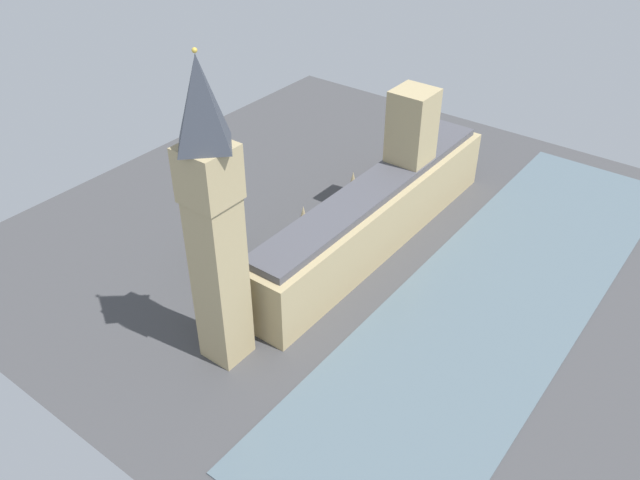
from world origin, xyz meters
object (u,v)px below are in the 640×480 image
at_px(car_silver_leading, 314,233).
at_px(pedestrian_by_river_gate, 396,185).
at_px(street_lamp_far_end, 238,233).
at_px(double_decker_bus_opposite_hall, 391,172).
at_px(plane_tree_trailing, 213,237).
at_px(car_black_corner, 245,283).
at_px(plane_tree_near_tower, 218,236).
at_px(clock_tower, 213,218).
at_px(car_yellow_cab_under_trees, 366,195).
at_px(parliament_building, 379,206).
at_px(car_blue_kerbside, 267,263).

distance_m(car_silver_leading, pedestrian_by_river_gate, 31.15).
xyz_separation_m(pedestrian_by_river_gate, street_lamp_far_end, (14.08, 45.26, 3.75)).
height_order(double_decker_bus_opposite_hall, plane_tree_trailing, plane_tree_trailing).
xyz_separation_m(car_black_corner, plane_tree_near_tower, (10.09, -2.95, 6.25)).
height_order(clock_tower, car_yellow_cab_under_trees, clock_tower).
relative_size(double_decker_bus_opposite_hall, car_silver_leading, 2.18).
height_order(plane_tree_near_tower, street_lamp_far_end, plane_tree_near_tower).
height_order(parliament_building, pedestrian_by_river_gate, parliament_building).
distance_m(pedestrian_by_river_gate, plane_tree_near_tower, 53.78).
relative_size(clock_tower, plane_tree_trailing, 6.02).
distance_m(plane_tree_near_tower, street_lamp_far_end, 6.83).
height_order(double_decker_bus_opposite_hall, plane_tree_near_tower, plane_tree_near_tower).
xyz_separation_m(pedestrian_by_river_gate, plane_tree_trailing, (14.54, 52.41, 6.45)).
relative_size(double_decker_bus_opposite_hall, pedestrian_by_river_gate, 6.57).
bearing_deg(pedestrian_by_river_gate, car_black_corner, 162.23).
bearing_deg(car_yellow_cab_under_trees, clock_tower, 101.37).
distance_m(car_black_corner, street_lamp_far_end, 14.25).
bearing_deg(car_blue_kerbside, plane_tree_near_tower, 24.25).
bearing_deg(car_black_corner, plane_tree_near_tower, -18.36).
bearing_deg(clock_tower, car_silver_leading, -75.49).
bearing_deg(parliament_building, double_decker_bus_opposite_hall, -64.39).
xyz_separation_m(pedestrian_by_river_gate, plane_tree_near_tower, (13.93, 51.55, 6.41)).
height_order(car_black_corner, street_lamp_far_end, street_lamp_far_end).
xyz_separation_m(car_yellow_cab_under_trees, car_silver_leading, (-0.10, 22.06, 0.00)).
relative_size(car_silver_leading, car_black_corner, 1.19).
xyz_separation_m(car_yellow_cab_under_trees, car_black_corner, (0.21, 45.61, -0.00)).
xyz_separation_m(clock_tower, plane_tree_trailing, (21.35, -18.48, -22.77)).
relative_size(car_black_corner, plane_tree_trailing, 0.42).
bearing_deg(double_decker_bus_opposite_hall, parliament_building, 114.17).
bearing_deg(street_lamp_far_end, car_yellow_cab_under_trees, -106.02).
distance_m(clock_tower, plane_tree_trailing, 36.27).
relative_size(double_decker_bus_opposite_hall, car_yellow_cab_under_trees, 2.32).
xyz_separation_m(car_silver_leading, plane_tree_near_tower, (10.40, 20.61, 6.25)).
distance_m(car_blue_kerbside, plane_tree_near_tower, 12.16).
distance_m(car_silver_leading, car_blue_kerbside, 15.67).
distance_m(car_blue_kerbside, street_lamp_far_end, 10.07).
xyz_separation_m(car_black_corner, pedestrian_by_river_gate, (-3.84, -54.50, -0.16)).
distance_m(car_yellow_cab_under_trees, pedestrian_by_river_gate, 9.60).
xyz_separation_m(clock_tower, plane_tree_near_tower, (20.74, -19.34, -22.81)).
xyz_separation_m(parliament_building, clock_tower, (1.96, 48.16, 21.03)).
xyz_separation_m(clock_tower, car_silver_leading, (10.34, -39.94, -29.05)).
xyz_separation_m(parliament_building, car_black_corner, (12.60, 31.77, -8.03)).
bearing_deg(car_silver_leading, pedestrian_by_river_gate, 81.74).
relative_size(parliament_building, pedestrian_by_river_gate, 49.63).
bearing_deg(car_blue_kerbside, plane_tree_trailing, 26.59).
bearing_deg(pedestrian_by_river_gate, clock_tower, 171.74).
bearing_deg(pedestrian_by_river_gate, car_yellow_cab_under_trees, 144.00).
relative_size(car_yellow_cab_under_trees, car_black_corner, 1.12).
relative_size(car_yellow_cab_under_trees, plane_tree_near_tower, 0.45).
relative_size(pedestrian_by_river_gate, plane_tree_near_tower, 0.16).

